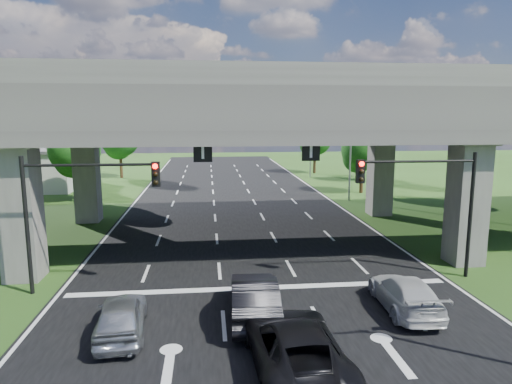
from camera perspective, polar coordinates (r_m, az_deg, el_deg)
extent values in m
plane|color=#254215|center=(17.73, 2.02, -16.09)|extent=(160.00, 160.00, 0.00)
cube|color=black|center=(27.02, -0.98, -6.91)|extent=(18.00, 120.00, 0.03)
cube|color=#3E3B38|center=(27.91, -1.40, 10.22)|extent=(80.00, 15.00, 2.00)
cube|color=#5D5B56|center=(20.78, 0.28, 14.61)|extent=(80.00, 0.50, 1.00)
cube|color=#5D5B56|center=(35.19, -2.40, 12.52)|extent=(80.00, 0.50, 1.00)
cube|color=#5D5B56|center=(23.86, -27.39, -1.60)|extent=(1.60, 1.60, 7.00)
cube|color=#5D5B56|center=(35.17, -20.39, 2.14)|extent=(1.60, 1.60, 7.00)
cube|color=#5D5B56|center=(25.88, 24.91, -0.62)|extent=(1.60, 1.60, 7.00)
cube|color=#5D5B56|center=(36.57, 15.29, 2.66)|extent=(1.60, 1.60, 7.00)
cube|color=black|center=(20.89, -6.67, 4.90)|extent=(0.85, 0.06, 0.85)
cube|color=black|center=(21.43, 6.88, 5.01)|extent=(0.85, 0.06, 0.85)
cylinder|color=black|center=(23.78, 25.22, -2.70)|extent=(0.18, 0.18, 6.00)
cylinder|color=black|center=(22.09, 19.57, 3.62)|extent=(5.50, 0.12, 0.12)
cube|color=black|center=(20.92, 12.91, 2.53)|extent=(0.35, 0.28, 1.05)
sphere|color=#FF0C05|center=(20.74, 13.09, 3.44)|extent=(0.22, 0.22, 0.22)
cylinder|color=black|center=(21.77, -26.72, -3.87)|extent=(0.18, 0.18, 6.00)
cylinder|color=black|center=(20.53, -20.06, 3.19)|extent=(5.50, 0.12, 0.12)
cube|color=black|center=(19.92, -12.42, 2.21)|extent=(0.35, 0.28, 1.05)
sphere|color=#FF0C05|center=(19.72, -12.50, 3.16)|extent=(0.22, 0.22, 0.22)
cylinder|color=gray|center=(41.91, 11.76, 5.69)|extent=(0.16, 0.16, 10.00)
cylinder|color=gray|center=(41.44, 9.96, 12.21)|extent=(3.00, 0.10, 0.10)
cube|color=gray|center=(41.05, 7.90, 12.15)|extent=(0.60, 0.25, 0.18)
cylinder|color=gray|center=(57.33, 6.87, 6.81)|extent=(0.16, 0.16, 10.00)
cylinder|color=gray|center=(56.98, 5.46, 11.54)|extent=(3.00, 0.10, 0.10)
cube|color=gray|center=(56.70, 3.94, 11.47)|extent=(0.60, 0.25, 0.18)
cylinder|color=black|center=(43.84, -21.51, 0.98)|extent=(0.36, 0.36, 3.30)
sphere|color=#124514|center=(43.53, -21.75, 4.89)|extent=(4.50, 4.50, 4.50)
sphere|color=#124514|center=(43.06, -21.46, 6.67)|extent=(3.60, 3.60, 3.60)
sphere|color=#124514|center=(44.07, -21.92, 3.75)|extent=(3.30, 3.30, 3.30)
cylinder|color=black|center=(52.32, -22.38, 1.97)|extent=(0.36, 0.36, 2.86)
sphere|color=#124514|center=(52.07, -22.56, 4.81)|extent=(3.90, 3.90, 3.90)
sphere|color=#124514|center=(51.60, -22.31, 6.09)|extent=(3.12, 3.12, 3.12)
sphere|color=#124514|center=(52.60, -22.70, 3.99)|extent=(2.86, 2.86, 2.86)
cylinder|color=black|center=(59.10, -16.52, 3.41)|extent=(0.36, 0.36, 3.52)
sphere|color=#124514|center=(58.86, -16.67, 6.51)|extent=(4.80, 4.80, 4.80)
sphere|color=#124514|center=(58.45, -16.40, 7.91)|extent=(3.84, 3.84, 3.84)
sphere|color=#124514|center=(59.36, -16.84, 5.59)|extent=(3.52, 3.52, 3.52)
cylinder|color=black|center=(46.81, 13.05, 1.77)|extent=(0.36, 0.36, 3.08)
sphere|color=#124514|center=(46.53, 13.17, 5.19)|extent=(4.20, 4.20, 4.20)
sphere|color=#124514|center=(46.31, 13.83, 6.71)|extent=(3.36, 3.36, 3.36)
sphere|color=#124514|center=(46.87, 12.63, 4.21)|extent=(3.08, 3.08, 3.08)
cylinder|color=black|center=(55.30, 13.29, 2.81)|extent=(0.36, 0.36, 2.86)
sphere|color=#124514|center=(55.07, 13.39, 5.50)|extent=(3.90, 3.90, 3.90)
sphere|color=#124514|center=(54.86, 13.94, 6.68)|extent=(3.12, 3.12, 3.12)
sphere|color=#124514|center=(55.41, 12.93, 4.73)|extent=(2.86, 2.86, 2.86)
cylinder|color=black|center=(61.79, 7.34, 3.87)|extent=(0.36, 0.36, 3.30)
sphere|color=#124514|center=(61.57, 7.40, 6.65)|extent=(4.50, 4.50, 4.50)
sphere|color=#124514|center=(61.33, 7.85, 7.89)|extent=(3.60, 3.60, 3.60)
sphere|color=#124514|center=(61.95, 7.02, 5.84)|extent=(3.30, 3.30, 3.30)
imported|color=#B0B4B9|center=(17.22, -16.49, -14.61)|extent=(2.00, 4.24, 1.40)
imported|color=black|center=(17.76, -0.23, -13.05)|extent=(1.96, 5.01, 1.63)
imported|color=#B9B9B9|center=(19.41, 18.12, -11.97)|extent=(2.15, 4.74, 1.35)
imported|color=black|center=(14.48, 4.92, -18.68)|extent=(2.87, 5.82, 1.59)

